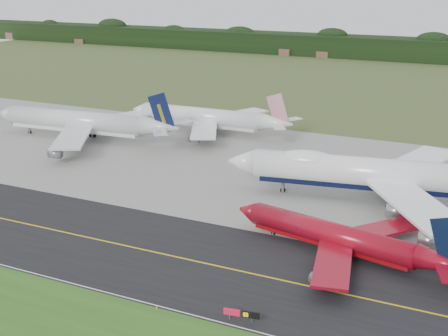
% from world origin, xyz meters
% --- Properties ---
extents(ground, '(600.00, 600.00, 0.00)m').
position_xyz_m(ground, '(0.00, 0.00, 0.00)').
color(ground, '#3D4C23').
rests_on(ground, ground).
extents(taxiway, '(400.00, 32.00, 0.02)m').
position_xyz_m(taxiway, '(0.00, -4.00, 0.01)').
color(taxiway, black).
rests_on(taxiway, ground).
extents(apron, '(400.00, 78.00, 0.01)m').
position_xyz_m(apron, '(0.00, 51.00, 0.01)').
color(apron, gray).
rests_on(apron, ground).
extents(taxiway_centreline, '(400.00, 0.40, 0.00)m').
position_xyz_m(taxiway_centreline, '(0.00, -4.00, 0.03)').
color(taxiway_centreline, gold).
rests_on(taxiway_centreline, taxiway).
extents(taxiway_edge_line, '(400.00, 0.25, 0.00)m').
position_xyz_m(taxiway_edge_line, '(0.00, -19.50, 0.03)').
color(taxiway_edge_line, silver).
rests_on(taxiway_edge_line, taxiway).
extents(horizon_treeline, '(700.00, 25.00, 12.00)m').
position_xyz_m(horizon_treeline, '(0.00, 273.76, 5.47)').
color(horizon_treeline, black).
rests_on(horizon_treeline, ground).
extents(jet_ba_747, '(70.95, 58.08, 17.89)m').
position_xyz_m(jet_ba_747, '(19.95, 38.90, 6.09)').
color(jet_ba_747, white).
rests_on(jet_ba_747, ground).
extents(jet_red_737, '(43.15, 34.63, 11.72)m').
position_xyz_m(jet_red_737, '(19.12, 9.10, 3.24)').
color(jet_red_737, maroon).
rests_on(jet_red_737, ground).
extents(jet_navy_gold, '(61.06, 52.99, 15.75)m').
position_xyz_m(jet_navy_gold, '(-70.03, 52.99, 5.17)').
color(jet_navy_gold, silver).
rests_on(jet_navy_gold, ground).
extents(jet_star_tail, '(53.73, 45.12, 14.21)m').
position_xyz_m(jet_star_tail, '(-41.12, 75.75, 4.74)').
color(jet_star_tail, white).
rests_on(jet_star_tail, ground).
extents(taxiway_sign, '(5.13, 1.05, 1.72)m').
position_xyz_m(taxiway_sign, '(12.39, -17.99, 1.21)').
color(taxiway_sign, slate).
rests_on(taxiway_sign, ground).
extents(edge_marker_center, '(0.16, 0.16, 0.50)m').
position_xyz_m(edge_marker_center, '(0.09, -20.50, 0.25)').
color(edge_marker_center, yellow).
rests_on(edge_marker_center, ground).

